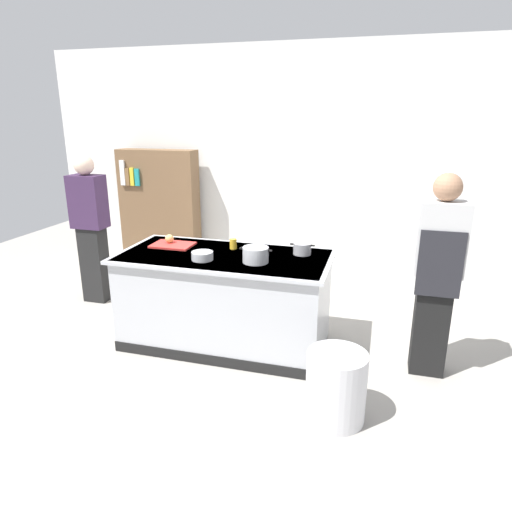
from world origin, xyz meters
name	(u,v)px	position (x,y,z in m)	size (l,w,h in m)	color
ground_plane	(226,342)	(0.00, 0.00, 0.00)	(10.00, 10.00, 0.00)	#9E9991
back_wall	(277,166)	(0.00, 2.10, 1.50)	(6.40, 0.12, 3.00)	white
counter_island	(225,298)	(0.00, 0.00, 0.47)	(1.98, 0.98, 0.90)	#B7BABF
cutting_board	(173,245)	(-0.59, 0.14, 0.91)	(0.40, 0.28, 0.02)	red
onion	(169,239)	(-0.64, 0.18, 0.96)	(0.09, 0.09, 0.09)	tan
stock_pot	(256,255)	(0.34, -0.13, 0.97)	(0.30, 0.23, 0.14)	#B7BABF
sauce_pan	(302,249)	(0.69, 0.22, 0.95)	(0.23, 0.17, 0.11)	#99999E
mixing_bowl	(202,256)	(-0.14, -0.19, 0.94)	(0.19, 0.19, 0.07)	#B7BABF
juice_cup	(233,244)	(0.02, 0.21, 0.95)	(0.07, 0.07, 0.10)	yellow
trash_bin	(336,386)	(1.16, -0.89, 0.27)	(0.44, 0.44, 0.53)	silver
person_chef	(437,272)	(1.85, -0.02, 0.91)	(0.38, 0.25, 1.72)	black
person_guest	(91,226)	(-1.85, 0.59, 0.91)	(0.38, 0.24, 1.72)	black
bookshelf	(160,212)	(-1.60, 1.80, 0.85)	(1.10, 0.31, 1.70)	brown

